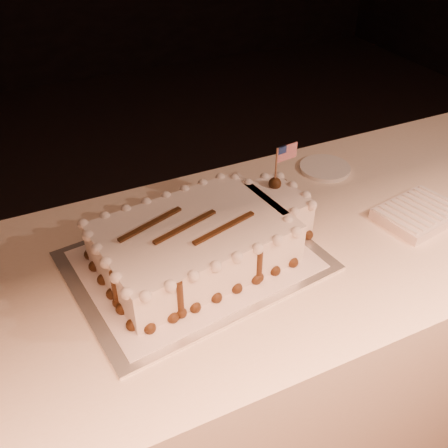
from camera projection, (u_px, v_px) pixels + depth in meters
name	position (u px, v px, depth m)	size (l,w,h in m)	color
banquet_table	(260.00, 338.00, 1.53)	(2.40, 0.80, 0.75)	#FDE0C4
cake_board	(195.00, 261.00, 1.24)	(0.59, 0.44, 0.01)	white
doily	(195.00, 259.00, 1.23)	(0.53, 0.40, 0.00)	white
sheet_cake	(205.00, 238.00, 1.22)	(0.57, 0.37, 0.22)	white
napkin_stack	(418.00, 214.00, 1.38)	(0.24, 0.19, 0.04)	white
side_plate	(325.00, 168.00, 1.59)	(0.16, 0.16, 0.01)	white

